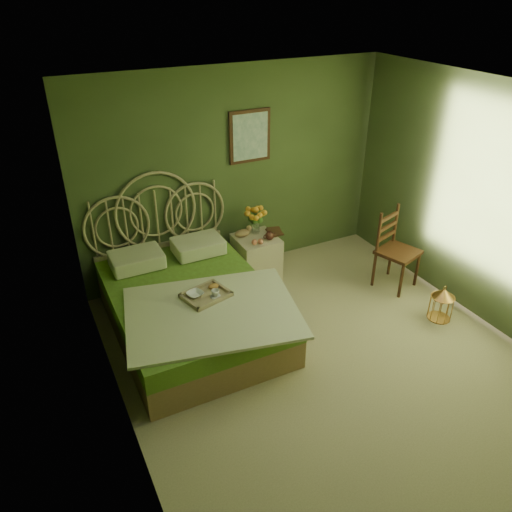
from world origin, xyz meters
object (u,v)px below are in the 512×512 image
bed (190,304)px  nightstand (256,252)px  chair (395,244)px  birdcage (441,304)px

bed → nightstand: bed is taller
chair → birdcage: 0.95m
bed → nightstand: (1.15, 0.68, 0.03)m
bed → chair: bed is taller
bed → nightstand: 1.33m
bed → nightstand: bearing=30.5°
chair → nightstand: bearing=129.3°
bed → birdcage: (2.61, -1.10, -0.13)m
bed → chair: bearing=-5.1°
bed → nightstand: size_ratio=2.41×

